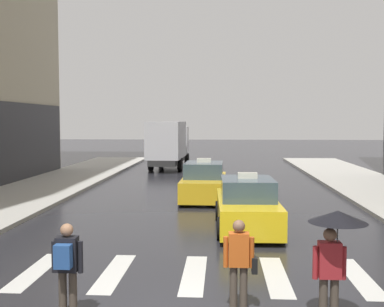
{
  "coord_description": "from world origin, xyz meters",
  "views": [
    {
      "loc": [
        0.6,
        -7.44,
        3.4
      ],
      "look_at": [
        -0.35,
        8.0,
        2.35
      ],
      "focal_mm": 44.96,
      "sensor_mm": 36.0,
      "label": 1
    }
  ],
  "objects_px": {
    "taxi_lead": "(247,207)",
    "taxi_second": "(204,183)",
    "box_truck": "(168,143)",
    "pedestrian_with_backpack": "(67,263)",
    "pedestrian_with_umbrella": "(335,236)",
    "pedestrian_with_handbag": "(239,260)"
  },
  "relations": [
    {
      "from": "box_truck",
      "to": "pedestrian_with_handbag",
      "type": "height_order",
      "value": "box_truck"
    },
    {
      "from": "taxi_lead",
      "to": "pedestrian_with_handbag",
      "type": "bearing_deg",
      "value": -94.21
    },
    {
      "from": "taxi_lead",
      "to": "pedestrian_with_umbrella",
      "type": "relative_size",
      "value": 2.36
    },
    {
      "from": "taxi_lead",
      "to": "pedestrian_with_handbag",
      "type": "distance_m",
      "value": 6.53
    },
    {
      "from": "pedestrian_with_backpack",
      "to": "pedestrian_with_handbag",
      "type": "relative_size",
      "value": 1.0
    },
    {
      "from": "box_truck",
      "to": "pedestrian_with_umbrella",
      "type": "height_order",
      "value": "box_truck"
    },
    {
      "from": "box_truck",
      "to": "pedestrian_with_handbag",
      "type": "distance_m",
      "value": 25.82
    },
    {
      "from": "pedestrian_with_backpack",
      "to": "taxi_second",
      "type": "bearing_deg",
      "value": 81.5
    },
    {
      "from": "taxi_lead",
      "to": "taxi_second",
      "type": "relative_size",
      "value": 1.0
    },
    {
      "from": "pedestrian_with_backpack",
      "to": "pedestrian_with_handbag",
      "type": "distance_m",
      "value": 3.01
    },
    {
      "from": "taxi_second",
      "to": "pedestrian_with_umbrella",
      "type": "relative_size",
      "value": 2.36
    },
    {
      "from": "taxi_lead",
      "to": "box_truck",
      "type": "bearing_deg",
      "value": 103.53
    },
    {
      "from": "taxi_second",
      "to": "pedestrian_with_backpack",
      "type": "xyz_separation_m",
      "value": [
        -1.89,
        -12.68,
        0.25
      ]
    },
    {
      "from": "taxi_second",
      "to": "pedestrian_with_handbag",
      "type": "height_order",
      "value": "taxi_second"
    },
    {
      "from": "pedestrian_with_handbag",
      "to": "pedestrian_with_backpack",
      "type": "bearing_deg",
      "value": -170.13
    },
    {
      "from": "taxi_lead",
      "to": "taxi_second",
      "type": "height_order",
      "value": "same"
    },
    {
      "from": "taxi_lead",
      "to": "taxi_second",
      "type": "bearing_deg",
      "value": 105.34
    },
    {
      "from": "pedestrian_with_backpack",
      "to": "pedestrian_with_umbrella",
      "type": "bearing_deg",
      "value": -0.44
    },
    {
      "from": "pedestrian_with_backpack",
      "to": "pedestrian_with_handbag",
      "type": "height_order",
      "value": "same"
    },
    {
      "from": "box_truck",
      "to": "pedestrian_with_backpack",
      "type": "relative_size",
      "value": 4.61
    },
    {
      "from": "box_truck",
      "to": "pedestrian_with_umbrella",
      "type": "xyz_separation_m",
      "value": [
        5.62,
        -26.03,
        -0.34
      ]
    },
    {
      "from": "box_truck",
      "to": "pedestrian_with_backpack",
      "type": "distance_m",
      "value": 26.03
    }
  ]
}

